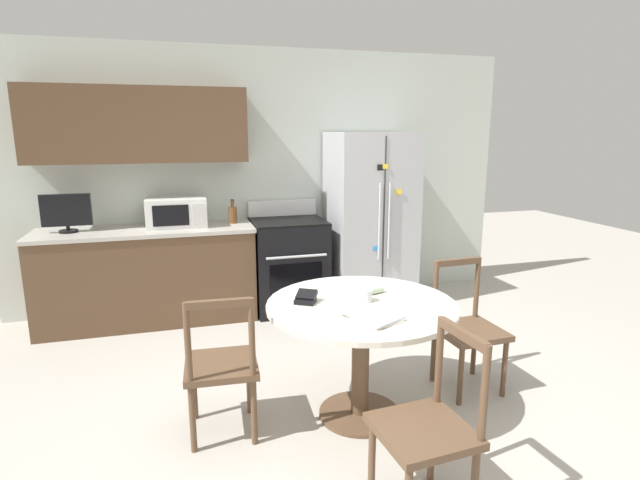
{
  "coord_description": "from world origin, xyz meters",
  "views": [
    {
      "loc": [
        -0.92,
        -2.52,
        1.79
      ],
      "look_at": [
        0.14,
        1.15,
        0.95
      ],
      "focal_mm": 28.0,
      "sensor_mm": 36.0,
      "label": 1
    }
  ],
  "objects_px": {
    "countertop_tv": "(66,212)",
    "dining_chair_near": "(429,428)",
    "counter_bottle": "(233,214)",
    "dining_chair_right": "(467,329)",
    "dining_chair_left": "(221,367)",
    "candle_glass": "(366,296)",
    "oven_range": "(289,264)",
    "wallet": "(306,298)",
    "refrigerator": "(370,220)",
    "microwave": "(176,212)"
  },
  "relations": [
    {
      "from": "candle_glass",
      "to": "wallet",
      "type": "relative_size",
      "value": 0.49
    },
    {
      "from": "candle_glass",
      "to": "refrigerator",
      "type": "bearing_deg",
      "value": 67.62
    },
    {
      "from": "dining_chair_left",
      "to": "dining_chair_near",
      "type": "bearing_deg",
      "value": -42.27
    },
    {
      "from": "dining_chair_right",
      "to": "dining_chair_near",
      "type": "bearing_deg",
      "value": 48.11
    },
    {
      "from": "oven_range",
      "to": "dining_chair_right",
      "type": "xyz_separation_m",
      "value": [
        0.84,
        -1.93,
        -0.03
      ]
    },
    {
      "from": "countertop_tv",
      "to": "microwave",
      "type": "bearing_deg",
      "value": 0.91
    },
    {
      "from": "refrigerator",
      "to": "oven_range",
      "type": "relative_size",
      "value": 1.65
    },
    {
      "from": "candle_glass",
      "to": "oven_range",
      "type": "bearing_deg",
      "value": 90.8
    },
    {
      "from": "refrigerator",
      "to": "dining_chair_left",
      "type": "distance_m",
      "value": 2.67
    },
    {
      "from": "refrigerator",
      "to": "wallet",
      "type": "xyz_separation_m",
      "value": [
        -1.19,
        -1.93,
        -0.1
      ]
    },
    {
      "from": "refrigerator",
      "to": "dining_chair_right",
      "type": "distance_m",
      "value": 1.95
    },
    {
      "from": "refrigerator",
      "to": "dining_chair_left",
      "type": "xyz_separation_m",
      "value": [
        -1.72,
        -2.0,
        -0.45
      ]
    },
    {
      "from": "dining_chair_right",
      "to": "wallet",
      "type": "distance_m",
      "value": 1.22
    },
    {
      "from": "wallet",
      "to": "dining_chair_right",
      "type": "bearing_deg",
      "value": 1.76
    },
    {
      "from": "countertop_tv",
      "to": "dining_chair_near",
      "type": "relative_size",
      "value": 0.46
    },
    {
      "from": "dining_chair_left",
      "to": "wallet",
      "type": "relative_size",
      "value": 5.3
    },
    {
      "from": "countertop_tv",
      "to": "counter_bottle",
      "type": "xyz_separation_m",
      "value": [
        1.47,
        0.05,
        -0.1
      ]
    },
    {
      "from": "countertop_tv",
      "to": "wallet",
      "type": "bearing_deg",
      "value": -50.18
    },
    {
      "from": "microwave",
      "to": "countertop_tv",
      "type": "height_order",
      "value": "countertop_tv"
    },
    {
      "from": "dining_chair_right",
      "to": "oven_range",
      "type": "bearing_deg",
      "value": -68.4
    },
    {
      "from": "countertop_tv",
      "to": "counter_bottle",
      "type": "height_order",
      "value": "countertop_tv"
    },
    {
      "from": "dining_chair_near",
      "to": "wallet",
      "type": "relative_size",
      "value": 5.3
    },
    {
      "from": "oven_range",
      "to": "dining_chair_left",
      "type": "distance_m",
      "value": 2.21
    },
    {
      "from": "countertop_tv",
      "to": "dining_chair_near",
      "type": "height_order",
      "value": "countertop_tv"
    },
    {
      "from": "countertop_tv",
      "to": "dining_chair_right",
      "type": "bearing_deg",
      "value": -34.72
    },
    {
      "from": "countertop_tv",
      "to": "dining_chair_left",
      "type": "bearing_deg",
      "value": -61.13
    },
    {
      "from": "dining_chair_left",
      "to": "dining_chair_near",
      "type": "relative_size",
      "value": 1.0
    },
    {
      "from": "countertop_tv",
      "to": "dining_chair_right",
      "type": "relative_size",
      "value": 0.46
    },
    {
      "from": "refrigerator",
      "to": "countertop_tv",
      "type": "distance_m",
      "value": 2.87
    },
    {
      "from": "countertop_tv",
      "to": "wallet",
      "type": "xyz_separation_m",
      "value": [
        1.67,
        -2.01,
        -0.3
      ]
    },
    {
      "from": "dining_chair_right",
      "to": "candle_glass",
      "type": "relative_size",
      "value": 10.9
    },
    {
      "from": "microwave",
      "to": "dining_chair_left",
      "type": "height_order",
      "value": "microwave"
    },
    {
      "from": "counter_bottle",
      "to": "dining_chair_near",
      "type": "distance_m",
      "value": 3.12
    },
    {
      "from": "counter_bottle",
      "to": "candle_glass",
      "type": "relative_size",
      "value": 2.83
    },
    {
      "from": "dining_chair_right",
      "to": "candle_glass",
      "type": "bearing_deg",
      "value": 6.61
    },
    {
      "from": "oven_range",
      "to": "countertop_tv",
      "type": "bearing_deg",
      "value": 178.87
    },
    {
      "from": "wallet",
      "to": "candle_glass",
      "type": "bearing_deg",
      "value": -13.73
    },
    {
      "from": "counter_bottle",
      "to": "dining_chair_left",
      "type": "distance_m",
      "value": 2.22
    },
    {
      "from": "oven_range",
      "to": "counter_bottle",
      "type": "relative_size",
      "value": 4.62
    },
    {
      "from": "dining_chair_right",
      "to": "candle_glass",
      "type": "distance_m",
      "value": 0.9
    },
    {
      "from": "oven_range",
      "to": "wallet",
      "type": "distance_m",
      "value": 2.02
    },
    {
      "from": "counter_bottle",
      "to": "wallet",
      "type": "bearing_deg",
      "value": -84.27
    },
    {
      "from": "counter_bottle",
      "to": "dining_chair_right",
      "type": "height_order",
      "value": "counter_bottle"
    },
    {
      "from": "dining_chair_right",
      "to": "dining_chair_left",
      "type": "distance_m",
      "value": 1.71
    },
    {
      "from": "countertop_tv",
      "to": "counter_bottle",
      "type": "distance_m",
      "value": 1.47
    },
    {
      "from": "counter_bottle",
      "to": "dining_chair_near",
      "type": "bearing_deg",
      "value": -79.78
    },
    {
      "from": "dining_chair_left",
      "to": "wallet",
      "type": "distance_m",
      "value": 0.64
    },
    {
      "from": "countertop_tv",
      "to": "dining_chair_left",
      "type": "height_order",
      "value": "countertop_tv"
    },
    {
      "from": "dining_chair_left",
      "to": "oven_range",
      "type": "bearing_deg",
      "value": 70.67
    },
    {
      "from": "oven_range",
      "to": "microwave",
      "type": "bearing_deg",
      "value": 177.07
    }
  ]
}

